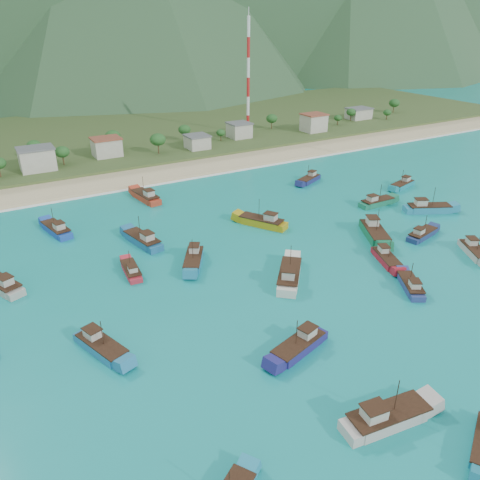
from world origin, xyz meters
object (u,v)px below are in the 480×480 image
radio_tower (248,77)px  boat_17 (57,230)px  boat_19 (309,180)px  boat_23 (474,252)px  boat_32 (101,347)px  boat_5 (374,233)px  boat_6 (146,197)px  boat_27 (289,276)px  boat_11 (299,346)px  boat_15 (131,271)px  boat_24 (194,260)px  boat_4 (402,185)px  boat_20 (386,259)px  boat_8 (2,285)px  boat_21 (377,203)px  boat_26 (387,418)px  boat_7 (411,286)px  boat_9 (428,209)px  boat_1 (262,222)px  boat_0 (422,235)px  boat_18 (143,240)px

radio_tower → boat_17: bearing=-145.6°
boat_17 → boat_19: size_ratio=1.11×
boat_23 → boat_32: boat_32 is taller
boat_5 → boat_6: (-37.24, 48.81, -0.13)m
boat_19 → boat_27: (-39.33, -45.23, 0.27)m
boat_11 → boat_15: bearing=6.3°
boat_6 → boat_24: size_ratio=1.11×
boat_4 → boat_32: (-96.88, -30.55, 0.07)m
boat_20 → boat_23: size_ratio=0.97×
boat_8 → boat_21: boat_8 is taller
boat_26 → boat_27: 35.94m
boat_15 → boat_32: size_ratio=0.80×
boat_6 → boat_26: bearing=-98.7°
boat_7 → boat_23: boat_23 is taller
boat_23 → boat_7: bearing=37.2°
boat_20 → boat_32: size_ratio=0.90×
boat_23 → boat_24: 59.26m
boat_11 → boat_9: bearing=-81.5°
boat_19 → boat_8: bearing=79.4°
boat_4 → boat_32: bearing=92.3°
boat_9 → boat_15: 76.85m
boat_1 → boat_20: boat_1 is taller
radio_tower → boat_23: bearing=-96.3°
boat_6 → boat_15: (-16.27, -37.45, -0.33)m
boat_8 → boat_5: bearing=-36.7°
boat_0 → boat_6: (-46.66, 54.34, 0.24)m
radio_tower → boat_27: (-53.01, -104.75, -22.71)m
boat_11 → boat_17: 66.88m
boat_11 → boat_17: (-23.69, 62.55, 0.03)m
boat_26 → boat_27: bearing=171.4°
boat_7 → boat_21: 42.72m
boat_15 → boat_21: boat_21 is taller
boat_18 → boat_1: bearing=-21.3°
radio_tower → boat_19: 65.26m
boat_20 → boat_24: 39.57m
boat_20 → boat_23: bearing=-178.9°
boat_27 → boat_8: bearing=-166.1°
boat_18 → boat_4: bearing=-13.2°
boat_26 → boat_17: bearing=-155.6°
boat_5 → boat_18: 52.40m
boat_0 → boat_27: size_ratio=0.83×
boat_26 → boat_18: bearing=-164.6°
boat_0 → boat_18: (-56.56, 28.41, 0.23)m
boat_23 → boat_26: boat_26 is taller
boat_6 → boat_24: bearing=-103.9°
boat_9 → boat_7: bearing=-27.4°
boat_19 → boat_20: (-17.73, -49.12, -0.04)m
boat_1 → boat_19: 36.43m
boat_4 → radio_tower: bearing=-9.9°
boat_0 → boat_8: boat_8 is taller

